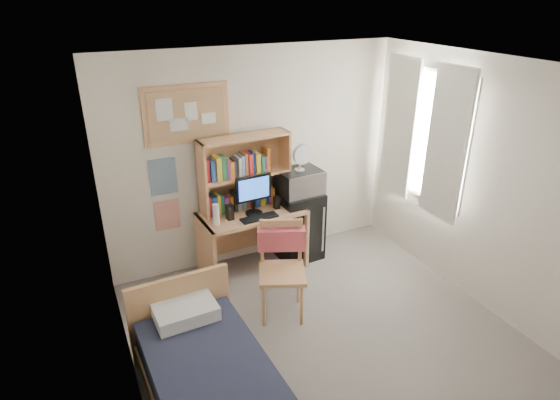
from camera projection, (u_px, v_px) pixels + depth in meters
name	position (u px, v px, depth m)	size (l,w,h in m)	color
floor	(342.00, 357.00, 4.40)	(3.60, 4.20, 0.02)	gray
ceiling	(362.00, 74.00, 3.32)	(3.60, 4.20, 0.02)	white
wall_back	(255.00, 158.00, 5.59)	(3.60, 0.04, 2.60)	white
wall_left	(126.00, 289.00, 3.16)	(0.04, 4.20, 2.60)	white
wall_right	(507.00, 197.00, 4.55)	(0.04, 4.20, 2.60)	white
window_unit	(424.00, 136.00, 5.40)	(0.10, 1.40, 1.70)	white
curtain_left	(446.00, 146.00, 5.06)	(0.04, 0.55, 1.70)	white
curtain_right	(400.00, 127.00, 5.72)	(0.04, 0.55, 1.70)	white
bulletin_board	(187.00, 114.00, 5.02)	(0.94, 0.03, 0.64)	tan
poster_wave	(163.00, 177.00, 5.18)	(0.30, 0.01, 0.42)	#22588B
poster_japan	(167.00, 215.00, 5.37)	(0.28, 0.01, 0.36)	red
desk	(253.00, 240.00, 5.63)	(1.23, 0.61, 0.77)	tan
desk_chair	(282.00, 272.00, 4.77)	(0.51, 0.51, 1.02)	tan
mini_fridge	(298.00, 224.00, 5.89)	(0.52, 0.52, 0.88)	black
bed	(217.00, 398.00, 3.64)	(0.91, 1.82, 0.50)	#1A1D2F
hutch	(245.00, 173.00, 5.41)	(1.08, 0.27, 0.88)	tan
monitor	(254.00, 196.00, 5.33)	(0.43, 0.03, 0.46)	black
keyboard	(259.00, 218.00, 5.31)	(0.44, 0.14, 0.02)	black
speaker_left	(230.00, 212.00, 5.25)	(0.07, 0.07, 0.18)	black
speaker_right	(277.00, 203.00, 5.52)	(0.06, 0.06, 0.15)	black
water_bottle	(216.00, 214.00, 5.13)	(0.07, 0.07, 0.25)	white
hoodie	(281.00, 239.00, 4.83)	(0.49, 0.15, 0.24)	#D25057
microwave	(299.00, 182.00, 5.63)	(0.51, 0.39, 0.29)	silver
desk_fan	(300.00, 158.00, 5.51)	(0.24, 0.24, 0.30)	white
pillow	(185.00, 311.00, 4.11)	(0.54, 0.37, 0.13)	white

